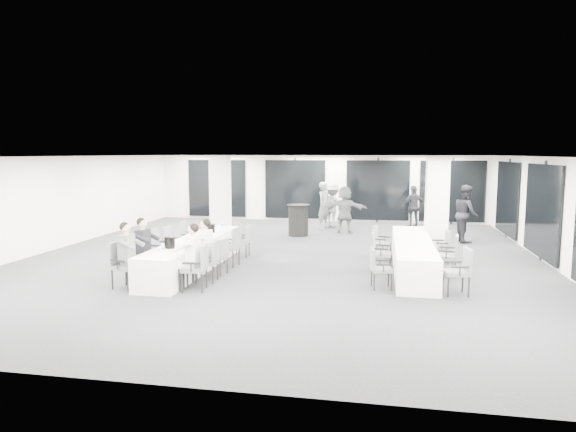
# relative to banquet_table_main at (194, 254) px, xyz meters

# --- Properties ---
(room) EXTENTS (14.04, 16.04, 2.84)m
(room) POSITION_rel_banquet_table_main_xyz_m (2.80, 2.86, 1.01)
(room) COLOR #222227
(room) RESTS_ON ground
(column_left) EXTENTS (0.60, 0.60, 2.80)m
(column_left) POSITION_rel_banquet_table_main_xyz_m (-0.89, 4.95, 1.02)
(column_left) COLOR silver
(column_left) RESTS_ON floor
(column_right) EXTENTS (0.60, 0.60, 2.80)m
(column_right) POSITION_rel_banquet_table_main_xyz_m (6.11, 2.75, 1.02)
(column_right) COLOR silver
(column_right) RESTS_ON floor
(banquet_table_main) EXTENTS (0.90, 5.00, 0.75)m
(banquet_table_main) POSITION_rel_banquet_table_main_xyz_m (0.00, 0.00, 0.00)
(banquet_table_main) COLOR white
(banquet_table_main) RESTS_ON floor
(banquet_table_side) EXTENTS (0.90, 5.00, 0.75)m
(banquet_table_side) POSITION_rel_banquet_table_main_xyz_m (5.39, 0.89, 0.00)
(banquet_table_side) COLOR white
(banquet_table_side) RESTS_ON floor
(cocktail_table) EXTENTS (0.80, 0.80, 1.10)m
(cocktail_table) POSITION_rel_banquet_table_main_xyz_m (1.73, 5.63, 0.18)
(cocktail_table) COLOR black
(cocktail_table) RESTS_ON floor
(chair_main_left_near) EXTENTS (0.61, 0.64, 1.00)m
(chair_main_left_near) POSITION_rel_banquet_table_main_xyz_m (-0.84, -1.99, 0.20)
(chair_main_left_near) COLOR #4B4D52
(chair_main_left_near) RESTS_ON floor
(chair_main_left_second) EXTENTS (0.52, 0.57, 0.94)m
(chair_main_left_second) POSITION_rel_banquet_table_main_xyz_m (-0.83, -1.25, 0.16)
(chair_main_left_second) COLOR #4B4D52
(chair_main_left_second) RESTS_ON floor
(chair_main_left_mid) EXTENTS (0.52, 0.58, 1.01)m
(chair_main_left_mid) POSITION_rel_banquet_table_main_xyz_m (-0.84, -0.21, 0.20)
(chair_main_left_mid) COLOR #4B4D52
(chair_main_left_mid) RESTS_ON floor
(chair_main_left_fourth) EXTENTS (0.49, 0.55, 0.97)m
(chair_main_left_fourth) POSITION_rel_banquet_table_main_xyz_m (-0.83, 0.58, 0.18)
(chair_main_left_fourth) COLOR #4B4D52
(chair_main_left_fourth) RESTS_ON floor
(chair_main_left_far) EXTENTS (0.53, 0.58, 0.95)m
(chair_main_left_far) POSITION_rel_banquet_table_main_xyz_m (-0.83, 1.71, 0.17)
(chair_main_left_far) COLOR #4B4D52
(chair_main_left_far) RESTS_ON floor
(chair_main_right_near) EXTENTS (0.55, 0.60, 0.99)m
(chair_main_right_near) POSITION_rel_banquet_table_main_xyz_m (0.84, -1.91, 0.19)
(chair_main_right_near) COLOR #4B4D52
(chair_main_right_near) RESTS_ON floor
(chair_main_right_second) EXTENTS (0.49, 0.54, 0.93)m
(chair_main_right_second) POSITION_rel_banquet_table_main_xyz_m (0.83, -1.15, 0.15)
(chair_main_right_second) COLOR #4B4D52
(chair_main_right_second) RESTS_ON floor
(chair_main_right_mid) EXTENTS (0.51, 0.54, 0.88)m
(chair_main_right_mid) POSITION_rel_banquet_table_main_xyz_m (0.83, -0.45, 0.13)
(chair_main_right_mid) COLOR #4B4D52
(chair_main_right_mid) RESTS_ON floor
(chair_main_right_fourth) EXTENTS (0.55, 0.60, 1.00)m
(chair_main_right_fourth) POSITION_rel_banquet_table_main_xyz_m (0.84, 0.50, 0.19)
(chair_main_right_fourth) COLOR #4B4D52
(chair_main_right_fourth) RESTS_ON floor
(chair_main_right_far) EXTENTS (0.46, 0.51, 0.88)m
(chair_main_right_far) POSITION_rel_banquet_table_main_xyz_m (0.83, 1.72, 0.13)
(chair_main_right_far) COLOR #4B4D52
(chair_main_right_far) RESTS_ON floor
(chair_side_left_near) EXTENTS (0.51, 0.54, 0.87)m
(chair_side_left_near) POSITION_rel_banquet_table_main_xyz_m (4.56, -1.03, 0.12)
(chair_side_left_near) COLOR #4B4D52
(chair_side_left_near) RESTS_ON floor
(chair_side_left_mid) EXTENTS (0.53, 0.58, 0.97)m
(chair_side_left_mid) POSITION_rel_banquet_table_main_xyz_m (4.56, 0.48, 0.18)
(chair_side_left_mid) COLOR #4B4D52
(chair_side_left_mid) RESTS_ON floor
(chair_side_left_far) EXTENTS (0.56, 0.59, 0.92)m
(chair_side_left_far) POSITION_rel_banquet_table_main_xyz_m (4.56, 2.03, 0.15)
(chair_side_left_far) COLOR #4B4D52
(chair_side_left_far) RESTS_ON floor
(chair_side_right_near) EXTENTS (0.56, 0.60, 0.97)m
(chair_side_right_near) POSITION_rel_banquet_table_main_xyz_m (6.22, -1.23, 0.18)
(chair_side_right_near) COLOR #4B4D52
(chair_side_right_near) RESTS_ON floor
(chair_side_right_mid) EXTENTS (0.55, 0.59, 0.98)m
(chair_side_right_mid) POSITION_rel_banquet_table_main_xyz_m (6.22, 0.42, 0.18)
(chair_side_right_mid) COLOR #4B4D52
(chair_side_right_mid) RESTS_ON floor
(chair_side_right_far) EXTENTS (0.49, 0.53, 0.88)m
(chair_side_right_far) POSITION_rel_banquet_table_main_xyz_m (6.22, 1.87, 0.12)
(chair_side_right_far) COLOR #4B4D52
(chair_side_right_far) RESTS_ON floor
(seated_guest_a) EXTENTS (0.50, 0.38, 1.44)m
(seated_guest_a) POSITION_rel_banquet_table_main_xyz_m (-0.67, -2.01, 0.44)
(seated_guest_a) COLOR #54575B
(seated_guest_a) RESTS_ON floor
(seated_guest_b) EXTENTS (0.50, 0.38, 1.44)m
(seated_guest_b) POSITION_rel_banquet_table_main_xyz_m (-0.67, -1.24, 0.44)
(seated_guest_b) COLOR black
(seated_guest_b) RESTS_ON floor
(seated_guest_c) EXTENTS (0.50, 0.38, 1.44)m
(seated_guest_c) POSITION_rel_banquet_table_main_xyz_m (0.67, -1.93, 0.44)
(seated_guest_c) COLOR silver
(seated_guest_c) RESTS_ON floor
(seated_guest_d) EXTENTS (0.50, 0.38, 1.44)m
(seated_guest_d) POSITION_rel_banquet_table_main_xyz_m (0.67, -1.15, 0.44)
(seated_guest_d) COLOR silver
(seated_guest_d) RESTS_ON floor
(standing_guest_a) EXTENTS (0.88, 0.94, 2.03)m
(standing_guest_a) POSITION_rel_banquet_table_main_xyz_m (2.42, 7.59, 0.64)
(standing_guest_a) COLOR #54575B
(standing_guest_a) RESTS_ON floor
(standing_guest_c) EXTENTS (1.40, 1.04, 1.94)m
(standing_guest_c) POSITION_rel_banquet_table_main_xyz_m (2.70, 7.97, 0.60)
(standing_guest_c) COLOR #54575B
(standing_guest_c) RESTS_ON floor
(standing_guest_d) EXTENTS (1.25, 0.96, 1.87)m
(standing_guest_d) POSITION_rel_banquet_table_main_xyz_m (5.82, 8.26, 0.56)
(standing_guest_d) COLOR black
(standing_guest_d) RESTS_ON floor
(standing_guest_e) EXTENTS (0.85, 1.14, 2.12)m
(standing_guest_e) POSITION_rel_banquet_table_main_xyz_m (6.50, 7.28, 0.68)
(standing_guest_e) COLOR silver
(standing_guest_e) RESTS_ON floor
(standing_guest_f) EXTENTS (1.79, 0.70, 1.95)m
(standing_guest_f) POSITION_rel_banquet_table_main_xyz_m (3.28, 6.57, 0.60)
(standing_guest_f) COLOR #54575B
(standing_guest_f) RESTS_ON floor
(standing_guest_g) EXTENTS (0.92, 0.89, 1.96)m
(standing_guest_g) POSITION_rel_banquet_table_main_xyz_m (-1.38, 6.97, 0.61)
(standing_guest_g) COLOR #54575B
(standing_guest_g) RESTS_ON floor
(standing_guest_h) EXTENTS (0.76, 1.10, 2.12)m
(standing_guest_h) POSITION_rel_banquet_table_main_xyz_m (7.31, 5.37, 0.69)
(standing_guest_h) COLOR black
(standing_guest_h) RESTS_ON floor
(ice_bucket_near) EXTENTS (0.24, 0.24, 0.27)m
(ice_bucket_near) POSITION_rel_banquet_table_main_xyz_m (-0.09, -1.21, 0.51)
(ice_bucket_near) COLOR black
(ice_bucket_near) RESTS_ON banquet_table_main
(ice_bucket_far) EXTENTS (0.21, 0.21, 0.23)m
(ice_bucket_far) POSITION_rel_banquet_table_main_xyz_m (0.06, 1.19, 0.49)
(ice_bucket_far) COLOR black
(ice_bucket_far) RESTS_ON banquet_table_main
(water_bottle_a) EXTENTS (0.06, 0.06, 0.20)m
(water_bottle_a) POSITION_rel_banquet_table_main_xyz_m (-0.06, -1.67, 0.47)
(water_bottle_a) COLOR silver
(water_bottle_a) RESTS_ON banquet_table_main
(water_bottle_b) EXTENTS (0.07, 0.07, 0.23)m
(water_bottle_b) POSITION_rel_banquet_table_main_xyz_m (0.13, 0.26, 0.49)
(water_bottle_b) COLOR silver
(water_bottle_b) RESTS_ON banquet_table_main
(water_bottle_c) EXTENTS (0.07, 0.07, 0.21)m
(water_bottle_c) POSITION_rel_banquet_table_main_xyz_m (0.08, 2.09, 0.48)
(water_bottle_c) COLOR silver
(water_bottle_c) RESTS_ON banquet_table_main
(plate_a) EXTENTS (0.20, 0.20, 0.03)m
(plate_a) POSITION_rel_banquet_table_main_xyz_m (-0.18, -1.43, 0.39)
(plate_a) COLOR white
(plate_a) RESTS_ON banquet_table_main
(plate_b) EXTENTS (0.19, 0.19, 0.03)m
(plate_b) POSITION_rel_banquet_table_main_xyz_m (0.19, -1.64, 0.39)
(plate_b) COLOR white
(plate_b) RESTS_ON banquet_table_main
(plate_c) EXTENTS (0.19, 0.19, 0.03)m
(plate_c) POSITION_rel_banquet_table_main_xyz_m (0.11, -0.59, 0.39)
(plate_c) COLOR white
(plate_c) RESTS_ON banquet_table_main
(wine_glass) EXTENTS (0.08, 0.08, 0.20)m
(wine_glass) POSITION_rel_banquet_table_main_xyz_m (0.19, -2.30, 0.52)
(wine_glass) COLOR silver
(wine_glass) RESTS_ON banquet_table_main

